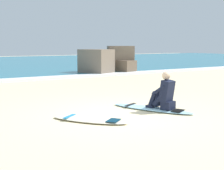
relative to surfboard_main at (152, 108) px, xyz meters
The scene contains 6 objects.
ground_plane 0.93m from the surfboard_main, behind, with size 80.00×80.00×0.00m, color beige.
breaking_foam 8.39m from the surfboard_main, 96.36° to the left, with size 80.00×0.90×0.11m, color white.
surfboard_main is the anchor object (origin of this frame).
surfer_seated 0.52m from the surfboard_main, 64.53° to the right, with size 0.52×0.76×0.95m.
surfboard_spare_near 1.95m from the surfboard_main, behind, with size 1.48×1.74×0.08m.
rock_outcrop_distant 10.47m from the surfboard_main, 65.09° to the left, with size 3.51×2.41×1.60m.
Camera 1 is at (-4.17, -6.18, 1.69)m, focal length 50.36 mm.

